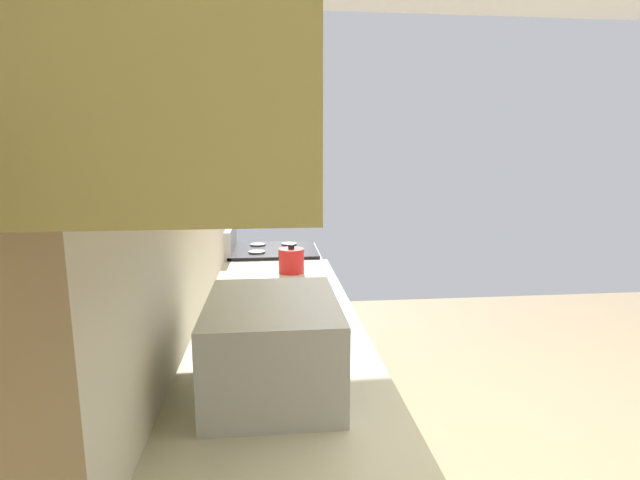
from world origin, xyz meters
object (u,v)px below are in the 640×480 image
(microwave, at_px, (274,344))
(bowl, at_px, (297,296))
(kettle, at_px, (291,260))
(oven_range, at_px, (275,311))

(microwave, height_order, bowl, microwave)
(microwave, relative_size, bowl, 3.37)
(bowl, distance_m, kettle, 0.57)
(microwave, distance_m, kettle, 1.35)
(oven_range, bearing_deg, bowl, -175.21)
(microwave, distance_m, bowl, 0.79)
(oven_range, height_order, bowl, oven_range)
(oven_range, xyz_separation_m, microwave, (-1.94, 0.01, 0.56))
(oven_range, relative_size, bowl, 7.66)
(microwave, height_order, kettle, microwave)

